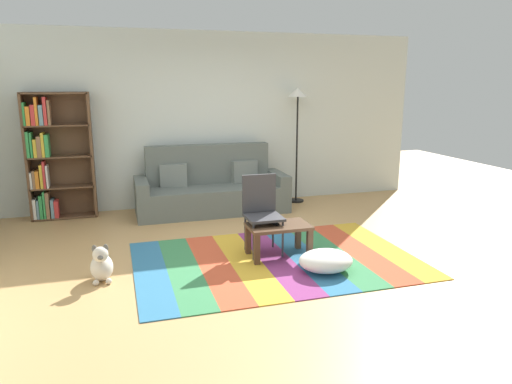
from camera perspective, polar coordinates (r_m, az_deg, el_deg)
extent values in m
plane|color=tan|center=(5.50, 0.92, -7.46)|extent=(14.00, 14.00, 0.00)
cube|color=silver|center=(7.65, -4.92, 8.64)|extent=(6.80, 0.10, 2.70)
cube|color=teal|center=(5.07, -12.54, -9.57)|extent=(0.34, 2.05, 0.01)
cube|color=#387F4C|center=(5.10, -8.67, -9.26)|extent=(0.34, 2.05, 0.01)
cube|color=#C64C2D|center=(5.15, -4.88, -8.92)|extent=(0.34, 2.05, 0.01)
cube|color=gold|center=(5.23, -1.18, -8.54)|extent=(0.34, 2.05, 0.01)
cube|color=#843370|center=(5.32, 2.39, -8.15)|extent=(0.34, 2.05, 0.01)
cube|color=teal|center=(5.43, 5.81, -7.74)|extent=(0.34, 2.05, 0.01)
cube|color=#387F4C|center=(5.57, 9.08, -7.33)|extent=(0.34, 2.05, 0.01)
cube|color=#C64C2D|center=(5.72, 12.18, -6.91)|extent=(0.34, 2.05, 0.01)
cube|color=gold|center=(5.89, 15.10, -6.50)|extent=(0.34, 2.05, 0.01)
cube|color=#59605B|center=(7.21, -5.25, -0.90)|extent=(1.90, 0.80, 0.40)
cube|color=#59605B|center=(7.40, -5.80, 3.40)|extent=(1.90, 0.20, 0.60)
cube|color=#59605B|center=(7.07, -13.55, -0.83)|extent=(0.18, 0.80, 0.56)
cube|color=#59605B|center=(7.46, 2.59, 0.25)|extent=(0.18, 0.80, 0.56)
cube|color=slate|center=(7.22, -9.87, 1.91)|extent=(0.42, 0.19, 0.36)
cube|color=slate|center=(7.43, -1.42, 2.41)|extent=(0.42, 0.19, 0.36)
cube|color=brown|center=(7.38, -25.79, 3.72)|extent=(0.04, 0.28, 1.80)
cube|color=brown|center=(7.29, -19.07, 4.21)|extent=(0.04, 0.28, 1.80)
cube|color=brown|center=(7.45, -22.36, 4.12)|extent=(0.90, 0.01, 1.80)
cube|color=brown|center=(7.50, -21.87, -2.70)|extent=(0.86, 0.28, 0.02)
cube|color=brown|center=(7.40, -22.16, 0.60)|extent=(0.86, 0.28, 0.02)
cube|color=brown|center=(7.32, -22.45, 3.97)|extent=(0.86, 0.28, 0.02)
cube|color=brown|center=(7.27, -22.75, 7.40)|extent=(0.86, 0.28, 0.02)
cube|color=brown|center=(7.25, -23.06, 10.86)|extent=(0.86, 0.28, 0.02)
cube|color=silver|center=(7.50, -24.96, -1.76)|extent=(0.04, 0.24, 0.29)
cube|color=#668C99|center=(7.47, -24.66, -1.87)|extent=(0.03, 0.18, 0.27)
cube|color=green|center=(7.45, -24.36, -1.60)|extent=(0.04, 0.18, 0.34)
cube|color=green|center=(7.45, -24.02, -1.37)|extent=(0.03, 0.21, 0.39)
cube|color=#8C6647|center=(7.45, -23.69, -1.39)|extent=(0.05, 0.21, 0.38)
cube|color=#668C99|center=(7.46, -23.20, -1.77)|extent=(0.04, 0.22, 0.26)
cube|color=red|center=(7.43, -22.81, -1.84)|extent=(0.05, 0.18, 0.25)
cube|color=silver|center=(7.41, -25.32, 1.32)|extent=(0.03, 0.22, 0.23)
cube|color=#8C6647|center=(7.40, -25.06, 1.43)|extent=(0.03, 0.23, 0.26)
cube|color=orange|center=(7.40, -24.72, 1.43)|extent=(0.05, 0.23, 0.25)
cube|color=gold|center=(7.35, -24.35, 1.74)|extent=(0.04, 0.16, 0.33)
cube|color=red|center=(7.35, -24.05, 1.95)|extent=(0.03, 0.19, 0.38)
cube|color=silver|center=(7.36, -23.75, 1.76)|extent=(0.03, 0.21, 0.32)
cube|color=green|center=(7.32, -25.67, 5.17)|extent=(0.04, 0.21, 0.36)
cube|color=green|center=(7.33, -25.32, 5.16)|extent=(0.03, 0.23, 0.35)
cube|color=gold|center=(7.32, -24.94, 4.82)|extent=(0.04, 0.22, 0.25)
cube|color=#8C6647|center=(7.29, -24.57, 4.98)|extent=(0.05, 0.17, 0.29)
cube|color=gold|center=(7.31, -24.17, 5.22)|extent=(0.04, 0.22, 0.34)
cube|color=green|center=(7.31, -23.77, 5.15)|extent=(0.05, 0.23, 0.31)
cube|color=green|center=(7.31, -26.02, 8.43)|extent=(0.03, 0.24, 0.31)
cube|color=orange|center=(7.28, -25.66, 8.24)|extent=(0.05, 0.20, 0.26)
cube|color=red|center=(7.30, -25.15, 8.38)|extent=(0.05, 0.25, 0.28)
cube|color=orange|center=(7.26, -24.84, 8.80)|extent=(0.04, 0.21, 0.38)
cube|color=#668C99|center=(7.28, -24.35, 8.43)|extent=(0.05, 0.24, 0.28)
cube|color=red|center=(7.25, -23.97, 8.88)|extent=(0.04, 0.20, 0.38)
cube|color=#8C6647|center=(7.22, -23.60, 8.73)|extent=(0.03, 0.17, 0.34)
cube|color=#513826|center=(5.32, 2.73, -4.12)|extent=(0.69, 0.43, 0.04)
cube|color=#513826|center=(5.13, 0.11, -6.92)|extent=(0.06, 0.06, 0.33)
cube|color=#513826|center=(5.33, 6.46, -6.23)|extent=(0.06, 0.06, 0.33)
cube|color=#513826|center=(5.44, -0.96, -5.73)|extent=(0.06, 0.06, 0.33)
cube|color=#513826|center=(5.63, 5.07, -5.14)|extent=(0.06, 0.06, 0.33)
ellipsoid|color=white|center=(5.03, 8.38, -8.17)|extent=(0.57, 0.49, 0.22)
ellipsoid|color=beige|center=(5.02, -18.03, -8.60)|extent=(0.22, 0.30, 0.26)
sphere|color=beige|center=(4.86, -18.19, -7.12)|extent=(0.15, 0.15, 0.15)
ellipsoid|color=#5B5750|center=(4.81, -18.20, -7.47)|extent=(0.06, 0.07, 0.05)
ellipsoid|color=#5B5750|center=(4.87, -18.85, -6.50)|extent=(0.05, 0.04, 0.08)
ellipsoid|color=#5B5750|center=(4.86, -17.61, -6.42)|extent=(0.05, 0.04, 0.08)
sphere|color=beige|center=(4.93, -18.68, -10.29)|extent=(0.06, 0.06, 0.06)
sphere|color=beige|center=(4.93, -17.27, -10.20)|extent=(0.06, 0.06, 0.06)
cylinder|color=black|center=(7.92, 4.80, -1.03)|extent=(0.26, 0.26, 0.02)
cylinder|color=black|center=(7.76, 4.92, 5.11)|extent=(0.03, 0.03, 1.69)
cone|color=white|center=(7.69, 5.06, 11.88)|extent=(0.32, 0.32, 0.14)
cube|color=black|center=(5.33, 2.08, -3.76)|extent=(0.11, 0.15, 0.02)
cube|color=#38383D|center=(5.37, 0.93, -3.05)|extent=(0.40, 0.40, 0.03)
cube|color=#38383D|center=(5.47, 0.37, -0.14)|extent=(0.40, 0.03, 0.44)
cylinder|color=#38383D|center=(5.23, -0.29, -6.09)|extent=(0.02, 0.02, 0.42)
cylinder|color=#38383D|center=(5.33, 3.23, -5.74)|extent=(0.02, 0.02, 0.42)
cylinder|color=#38383D|center=(5.54, -1.29, -4.99)|extent=(0.02, 0.02, 0.42)
cylinder|color=#38383D|center=(5.64, 2.05, -4.68)|extent=(0.02, 0.02, 0.42)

